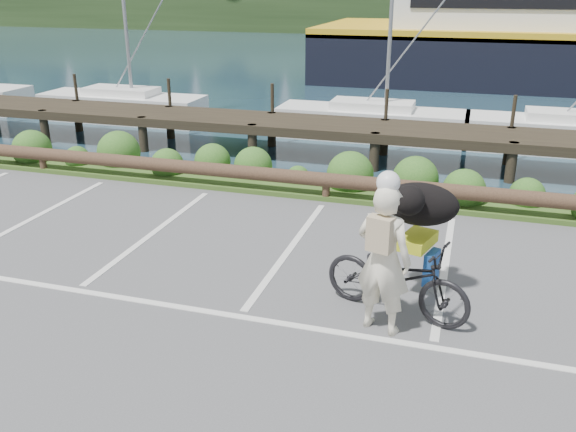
% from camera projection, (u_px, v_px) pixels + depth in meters
% --- Properties ---
extents(ground, '(72.00, 72.00, 0.00)m').
position_uv_depth(ground, '(250.00, 303.00, 8.71)').
color(ground, '#4C4C4E').
extents(harbor_backdrop, '(170.00, 160.00, 30.00)m').
position_uv_depth(harbor_backdrop, '(464.00, 17.00, 78.64)').
color(harbor_backdrop, '#19303D').
rests_on(harbor_backdrop, ground).
extents(vegetation_strip, '(34.00, 1.60, 0.10)m').
position_uv_depth(vegetation_strip, '(333.00, 188.00, 13.42)').
color(vegetation_strip, '#3D5B21').
rests_on(vegetation_strip, ground).
extents(log_rail, '(32.00, 0.30, 0.60)m').
position_uv_depth(log_rail, '(326.00, 200.00, 12.82)').
color(log_rail, '#443021').
rests_on(log_rail, ground).
extents(bicycle, '(2.20, 1.28, 1.09)m').
position_uv_depth(bicycle, '(397.00, 277.00, 8.26)').
color(bicycle, black).
rests_on(bicycle, ground).
extents(cyclist, '(0.84, 0.67, 2.01)m').
position_uv_depth(cyclist, '(384.00, 260.00, 7.72)').
color(cyclist, '#EBE4C7').
rests_on(cyclist, ground).
extents(dog, '(0.80, 1.17, 0.62)m').
position_uv_depth(dog, '(420.00, 204.00, 8.48)').
color(dog, black).
rests_on(dog, bicycle).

